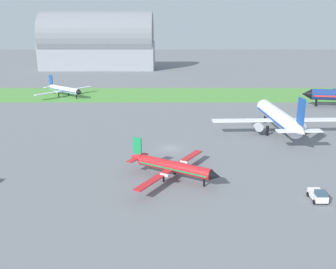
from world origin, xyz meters
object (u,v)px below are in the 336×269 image
Objects in this scene: airplane_foreground_turboprop at (173,166)px; airplane_taxiing_turboprop at (66,89)px; pushback_tug_near_gate at (319,195)px; airplane_midfield_jet at (280,118)px.

airplane_taxiing_turboprop is (-37.23, 72.39, 0.30)m from airplane_foreground_turboprop.
airplane_taxiing_turboprop is 99.50m from pushback_tug_near_gate.
airplane_foreground_turboprop is at bearing -22.83° from airplane_taxiing_turboprop.
airplane_taxiing_turboprop is (-62.23, 46.39, -1.42)m from airplane_midfield_jet.
pushback_tug_near_gate is (-3.73, -34.08, -3.03)m from airplane_midfield_jet.
airplane_midfield_jet is 36.11m from airplane_foreground_turboprop.
airplane_midfield_jet reaches higher than airplane_foreground_turboprop.
airplane_taxiing_turboprop reaches higher than airplane_foreground_turboprop.
airplane_midfield_jet is 8.61× the size of pushback_tug_near_gate.
airplane_midfield_jet is 1.67× the size of airplane_taxiing_turboprop.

